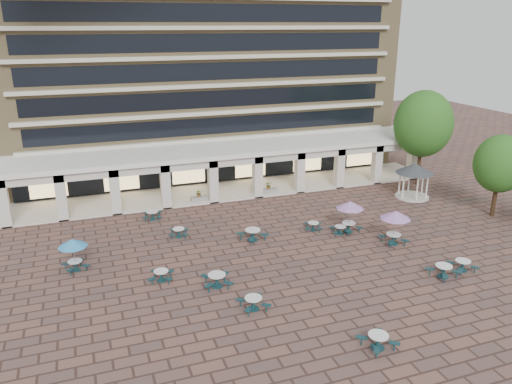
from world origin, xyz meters
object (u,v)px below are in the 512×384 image
planter_right (269,189)px  picnic_table_2 (443,270)px  planter_left (199,197)px  picnic_table_0 (217,279)px  picnic_table_1 (378,340)px  gazebo (414,172)px

planter_right → picnic_table_2: bearing=-76.5°
planter_left → planter_right: (6.71, 0.00, 0.02)m
picnic_table_0 → planter_right: size_ratio=1.30×
picnic_table_0 → picnic_table_1: 10.41m
gazebo → planter_left: bearing=163.9°
picnic_table_2 → planter_left: bearing=108.4°
picnic_table_0 → planter_left: (2.60, 15.30, -0.04)m
picnic_table_2 → planter_right: bearing=91.2°
planter_left → planter_right: size_ratio=1.00×
picnic_table_0 → gazebo: bearing=29.8°
picnic_table_0 → planter_left: planter_left is taller
picnic_table_2 → planter_right: size_ratio=1.35×
picnic_table_0 → planter_right: 17.91m
gazebo → planter_left: gazebo is taller
gazebo → planter_left: (-18.84, 5.43, -1.96)m
picnic_table_2 → picnic_table_1: bearing=-160.5°
picnic_table_1 → planter_left: planter_left is taller
picnic_table_0 → planter_left: 15.52m
planter_left → picnic_table_0: bearing=-99.6°
picnic_table_2 → gazebo: (7.58, 13.53, 1.94)m
picnic_table_1 → planter_left: size_ratio=1.25×
picnic_table_2 → planter_left: (-11.26, 18.96, -0.03)m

